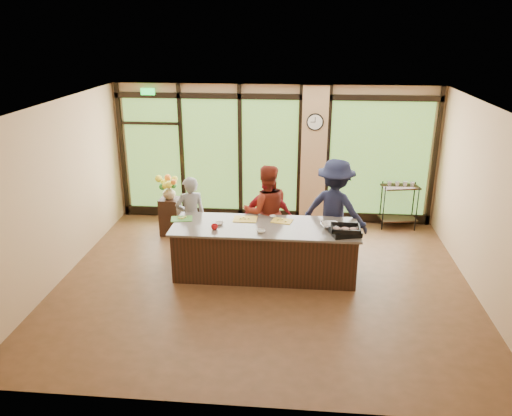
% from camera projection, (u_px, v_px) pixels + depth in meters
% --- Properties ---
extents(floor, '(7.00, 7.00, 0.00)m').
position_uv_depth(floor, '(264.00, 282.00, 8.60)').
color(floor, '#4F331C').
rests_on(floor, ground).
extents(ceiling, '(7.00, 7.00, 0.00)m').
position_uv_depth(ceiling, '(265.00, 106.00, 7.56)').
color(ceiling, silver).
rests_on(ceiling, back_wall).
extents(back_wall, '(7.00, 0.00, 7.00)m').
position_uv_depth(back_wall, '(274.00, 154.00, 10.88)').
color(back_wall, tan).
rests_on(back_wall, floor).
extents(left_wall, '(0.00, 6.00, 6.00)m').
position_uv_depth(left_wall, '(57.00, 193.00, 8.38)').
color(left_wall, tan).
rests_on(left_wall, floor).
extents(right_wall, '(0.00, 6.00, 6.00)m').
position_uv_depth(right_wall, '(487.00, 206.00, 7.78)').
color(right_wall, tan).
rests_on(right_wall, floor).
extents(window_wall, '(6.90, 0.12, 3.00)m').
position_uv_depth(window_wall, '(282.00, 160.00, 10.86)').
color(window_wall, tan).
rests_on(window_wall, floor).
extents(island_base, '(3.10, 1.00, 0.88)m').
position_uv_depth(island_base, '(265.00, 251.00, 8.72)').
color(island_base, black).
rests_on(island_base, floor).
extents(countertop, '(3.20, 1.10, 0.04)m').
position_uv_depth(countertop, '(265.00, 227.00, 8.57)').
color(countertop, '#6C6459').
rests_on(countertop, island_base).
extents(wall_clock, '(0.36, 0.04, 0.36)m').
position_uv_depth(wall_clock, '(315.00, 122.00, 10.42)').
color(wall_clock, black).
rests_on(wall_clock, window_wall).
extents(cook_left, '(0.67, 0.57, 1.55)m').
position_uv_depth(cook_left, '(191.00, 217.00, 9.36)').
color(cook_left, gray).
rests_on(cook_left, floor).
extents(cook_midleft, '(0.98, 0.83, 1.79)m').
position_uv_depth(cook_midleft, '(266.00, 212.00, 9.28)').
color(cook_midleft, maroon).
rests_on(cook_midleft, floor).
extents(cook_midright, '(0.92, 0.38, 1.57)m').
position_uv_depth(cook_midright, '(268.00, 217.00, 9.30)').
color(cook_midright, maroon).
rests_on(cook_midright, floor).
extents(cook_right, '(1.43, 1.17, 1.92)m').
position_uv_depth(cook_right, '(335.00, 210.00, 9.15)').
color(cook_right, '#171A33').
rests_on(cook_right, floor).
extents(roasting_pan, '(0.55, 0.48, 0.08)m').
position_uv_depth(roasting_pan, '(345.00, 232.00, 8.18)').
color(roasting_pan, black).
rests_on(roasting_pan, countertop).
extents(mixing_bowl, '(0.37, 0.37, 0.08)m').
position_uv_depth(mixing_bowl, '(330.00, 226.00, 8.46)').
color(mixing_bowl, silver).
rests_on(mixing_bowl, countertop).
extents(cutting_board_left, '(0.42, 0.35, 0.01)m').
position_uv_depth(cutting_board_left, '(182.00, 219.00, 8.85)').
color(cutting_board_left, '#438731').
rests_on(cutting_board_left, countertop).
extents(cutting_board_center, '(0.41, 0.31, 0.01)m').
position_uv_depth(cutting_board_center, '(245.00, 219.00, 8.84)').
color(cutting_board_center, gold).
rests_on(cutting_board_center, countertop).
extents(cutting_board_right, '(0.40, 0.34, 0.01)m').
position_uv_depth(cutting_board_right, '(282.00, 221.00, 8.76)').
color(cutting_board_right, gold).
rests_on(cutting_board_right, countertop).
extents(prep_bowl_near, '(0.15, 0.15, 0.04)m').
position_uv_depth(prep_bowl_near, '(219.00, 223.00, 8.60)').
color(prep_bowl_near, silver).
rests_on(prep_bowl_near, countertop).
extents(prep_bowl_mid, '(0.15, 0.15, 0.04)m').
position_uv_depth(prep_bowl_mid, '(261.00, 231.00, 8.27)').
color(prep_bowl_mid, silver).
rests_on(prep_bowl_mid, countertop).
extents(prep_bowl_far, '(0.15, 0.15, 0.03)m').
position_uv_depth(prep_bowl_far, '(273.00, 216.00, 8.93)').
color(prep_bowl_far, silver).
rests_on(prep_bowl_far, countertop).
extents(red_ramekin, '(0.12, 0.12, 0.09)m').
position_uv_depth(red_ramekin, '(214.00, 227.00, 8.39)').
color(red_ramekin, red).
rests_on(red_ramekin, countertop).
extents(flower_stand, '(0.41, 0.41, 0.79)m').
position_uv_depth(flower_stand, '(171.00, 216.00, 10.43)').
color(flower_stand, black).
rests_on(flower_stand, floor).
extents(flower_vase, '(0.34, 0.34, 0.28)m').
position_uv_depth(flower_vase, '(169.00, 192.00, 10.25)').
color(flower_vase, '#957A51').
rests_on(flower_vase, flower_stand).
extents(bar_cart, '(0.83, 0.57, 1.04)m').
position_uv_depth(bar_cart, '(399.00, 200.00, 10.72)').
color(bar_cart, black).
rests_on(bar_cart, floor).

